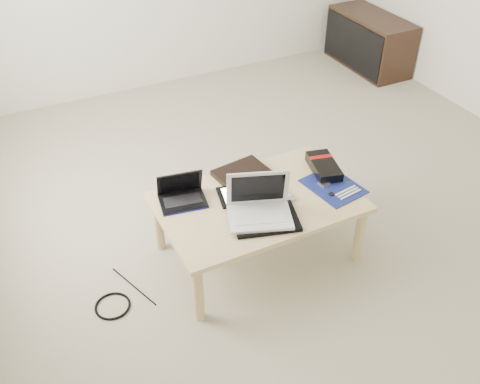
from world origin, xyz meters
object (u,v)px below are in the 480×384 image
media_cabinet (369,41)px  gpu_box (324,167)px  netbook (182,195)px  white_laptop (259,207)px  coffee_table (258,207)px

media_cabinet → gpu_box: size_ratio=2.96×
netbook → gpu_box: size_ratio=0.92×
netbook → white_laptop: size_ratio=0.71×
coffee_table → gpu_box: 0.49m
media_cabinet → netbook: netbook is taller
netbook → gpu_box: 0.87m
media_cabinet → gpu_box: (-1.74, -1.80, 0.18)m
media_cabinet → white_laptop: (-2.28, -2.01, 0.22)m
coffee_table → gpu_box: bearing=9.3°
netbook → white_laptop: (0.31, -0.31, 0.03)m
coffee_table → netbook: netbook is taller
media_cabinet → netbook: bearing=-146.9°
white_laptop → coffee_table: bearing=62.8°
media_cabinet → netbook: (-2.60, -1.69, 0.19)m
netbook → gpu_box: (0.86, -0.11, -0.01)m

